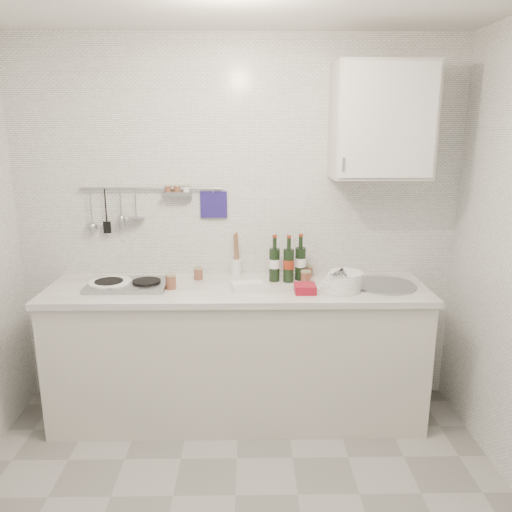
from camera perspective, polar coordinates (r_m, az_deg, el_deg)
The scene contains 14 objects.
back_wall at distance 3.42m, azimuth -2.11°, elevation 3.29°, with size 3.00×0.02×2.50m, color silver.
counter at distance 3.40m, azimuth -1.98°, elevation -11.35°, with size 2.44×0.64×0.96m.
wall_rail at distance 3.43m, azimuth -12.22°, elevation 5.97°, with size 0.98×0.09×0.34m.
wall_cabinet at distance 3.29m, azimuth 14.14°, elevation 14.70°, with size 0.60×0.38×0.70m.
plate_stack_hob at distance 3.33m, azimuth -16.44°, elevation -3.10°, with size 0.29×0.29×0.04m.
plate_stack_sink at distance 3.19m, azimuth 9.88°, elevation -2.88°, with size 0.28×0.27×0.12m.
wine_bottles at distance 3.30m, azimuth 3.67°, elevation -0.25°, with size 0.25×0.12×0.31m.
butter_dish at distance 3.12m, azimuth -1.03°, elevation -3.50°, with size 0.19×0.10×0.06m, color white.
strawberry_punnet at distance 3.10m, azimuth 5.63°, elevation -3.73°, with size 0.13×0.13×0.05m, color #A9122B.
utensil_crock at distance 3.44m, azimuth -2.27°, elevation -1.09°, with size 0.07×0.07×0.31m.
jar_a at distance 3.38m, azimuth -6.61°, elevation -1.97°, with size 0.06×0.06×0.08m.
jar_b at distance 3.45m, azimuth 5.95°, elevation -1.68°, with size 0.07×0.07×0.08m.
jar_c at distance 3.29m, azimuth 5.70°, elevation -2.39°, with size 0.07×0.07×0.08m.
jar_d at distance 3.20m, azimuth -9.71°, elevation -2.88°, with size 0.07×0.07×0.10m.
Camera 1 is at (0.08, -1.96, 1.90)m, focal length 35.00 mm.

